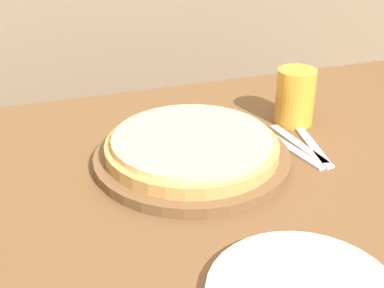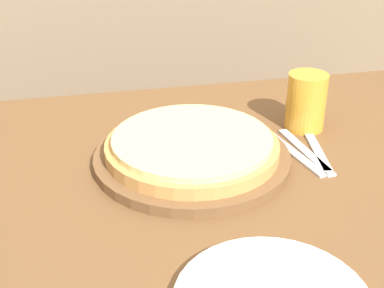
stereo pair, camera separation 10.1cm
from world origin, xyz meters
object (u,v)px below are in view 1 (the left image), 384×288
Objects in this scene: pizza_on_board at (192,151)px; beer_glass at (295,94)px; dinner_knife at (300,145)px; fork at (289,147)px; spoon at (311,144)px.

beer_glass is at bearing 20.13° from pizza_on_board.
pizza_on_board is 0.29m from beer_glass.
pizza_on_board is 1.88× the size of dinner_knife.
beer_glass reaches higher than dinner_knife.
fork is (-0.07, -0.11, -0.06)m from beer_glass.
beer_glass reaches higher than spoon.
spoon is at bearing -0.00° from dinner_knife.
fork is at bearing -121.53° from beer_glass.
fork is 0.99× the size of dinner_knife.
beer_glass is 0.13m from spoon.
beer_glass is 0.62× the size of fork.
spoon is (0.25, -0.01, -0.02)m from pizza_on_board.
fork is at bearing -2.53° from pizza_on_board.
beer_glass reaches higher than pizza_on_board.
spoon is (-0.02, -0.11, -0.06)m from beer_glass.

